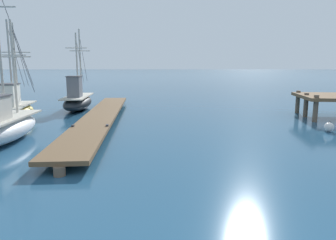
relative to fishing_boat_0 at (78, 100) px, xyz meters
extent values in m
cube|color=brown|center=(2.70, -5.01, -0.36)|extent=(2.91, 18.50, 0.16)
cylinder|color=brown|center=(3.26, -14.21, -0.58)|extent=(0.36, 0.36, 0.29)
cylinder|color=brown|center=(2.98, -9.61, -0.58)|extent=(0.36, 0.36, 0.29)
cylinder|color=brown|center=(2.70, -5.01, -0.58)|extent=(0.36, 0.36, 0.29)
cylinder|color=brown|center=(2.42, -0.42, -0.58)|extent=(0.36, 0.36, 0.29)
cylinder|color=brown|center=(2.14, 4.18, -0.58)|extent=(0.36, 0.36, 0.29)
cube|color=#333338|center=(2.13, -8.74, -0.24)|extent=(0.13, 0.21, 0.08)
cube|color=#333338|center=(3.72, -8.64, -0.24)|extent=(0.13, 0.21, 0.08)
ellipsoid|color=black|center=(-0.01, 0.09, -0.21)|extent=(2.10, 5.78, 1.03)
cube|color=#B2AD9E|center=(-0.01, 0.09, 0.26)|extent=(1.85, 5.20, 0.08)
cube|color=#565B66|center=(0.05, -0.76, 1.02)|extent=(0.92, 1.27, 1.43)
cube|color=#3D3D42|center=(0.05, -0.76, 1.76)|extent=(1.00, 1.37, 0.06)
cylinder|color=#B2ADA3|center=(-0.02, 0.38, 2.58)|extent=(0.11, 0.11, 4.55)
cylinder|color=#B2ADA3|center=(-0.02, 0.38, 3.77)|extent=(1.57, 0.16, 0.06)
cylinder|color=#333338|center=(-0.10, 1.60, 2.81)|extent=(0.17, 2.37, 3.37)
cylinder|color=#B2ADA3|center=(-0.11, 1.65, 2.77)|extent=(0.11, 0.11, 4.94)
cylinder|color=#B2ADA3|center=(-0.11, 1.65, 3.62)|extent=(1.57, 0.16, 0.06)
cylinder|color=#333338|center=(-0.19, 2.98, 3.02)|extent=(0.19, 2.57, 3.66)
ellipsoid|color=silver|center=(-0.56, -9.84, -0.19)|extent=(1.91, 5.31, 1.07)
cube|color=#B2AD9E|center=(-0.56, -9.84, 0.30)|extent=(1.69, 4.78, 0.08)
cylinder|color=#333338|center=(-0.59, -7.87, 3.81)|extent=(0.07, 3.27, 4.66)
cylinder|color=#B2ADA3|center=(-0.58, -8.38, 2.48)|extent=(0.11, 0.11, 4.27)
cylinder|color=#B2ADA3|center=(-0.58, -8.38, 2.95)|extent=(1.66, 0.08, 0.06)
cylinder|color=#333338|center=(-0.60, -7.23, 2.69)|extent=(0.05, 2.22, 3.16)
ellipsoid|color=gold|center=(-2.63, -4.58, -0.24)|extent=(2.71, 4.74, 0.97)
cube|color=#B2AD9E|center=(-2.63, -4.58, 0.21)|extent=(2.40, 4.26, 0.08)
cube|color=silver|center=(-2.53, -5.25, 0.86)|extent=(1.22, 1.46, 1.22)
cube|color=#3D3D42|center=(-2.53, -5.25, 1.50)|extent=(1.31, 1.58, 0.06)
cylinder|color=#B2ADA3|center=(-2.66, -4.36, 2.70)|extent=(0.11, 0.11, 4.90)
cylinder|color=#B2ADA3|center=(-2.66, -4.36, 3.14)|extent=(1.86, 0.33, 0.06)
cylinder|color=#333338|center=(-2.85, -3.05, 2.94)|extent=(0.40, 2.53, 3.63)
cylinder|color=#B2ADA3|center=(-2.81, -3.36, 2.67)|extent=(0.11, 0.11, 4.85)
cylinder|color=#B2ADA3|center=(-2.81, -3.36, 3.33)|extent=(1.86, 0.33, 0.06)
cylinder|color=#333338|center=(-3.00, -2.07, 2.91)|extent=(0.39, 2.50, 3.59)
cylinder|color=brown|center=(15.23, -5.12, 0.07)|extent=(0.28, 0.28, 1.58)
cylinder|color=brown|center=(15.64, -1.58, 0.04)|extent=(0.28, 0.28, 1.54)
cylinder|color=brown|center=(15.44, -3.35, 0.04)|extent=(0.28, 0.28, 1.54)
sphere|color=silver|center=(14.67, -7.90, -0.49)|extent=(0.47, 0.47, 0.47)
torus|color=black|center=(14.67, -7.90, -0.26)|extent=(0.14, 0.02, 0.14)
camera|label=1|loc=(6.48, -23.52, 2.63)|focal=34.24mm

